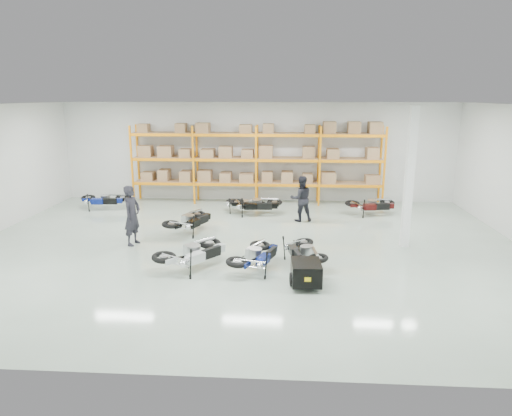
# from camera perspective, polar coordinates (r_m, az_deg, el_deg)

# --- Properties ---
(room) EXTENTS (18.00, 18.00, 18.00)m
(room) POSITION_cam_1_polar(r_m,az_deg,el_deg) (14.24, -1.53, 3.63)
(room) COLOR #A7BAA9
(room) RESTS_ON ground
(pallet_rack) EXTENTS (11.28, 0.98, 3.62)m
(pallet_rack) POSITION_cam_1_polar(r_m,az_deg,el_deg) (20.60, 0.08, 6.84)
(pallet_rack) COLOR orange
(pallet_rack) RESTS_ON ground
(structural_column) EXTENTS (0.25, 0.25, 4.50)m
(structural_column) POSITION_cam_1_polar(r_m,az_deg,el_deg) (15.20, 18.61, 3.55)
(structural_column) COLOR white
(structural_column) RESTS_ON ground
(moto_blue_centre) EXTENTS (1.50, 2.04, 1.19)m
(moto_blue_centre) POSITION_cam_1_polar(r_m,az_deg,el_deg) (12.78, 0.07, -5.42)
(moto_blue_centre) COLOR #07134F
(moto_blue_centre) RESTS_ON ground
(moto_silver_left) EXTENTS (2.02, 2.17, 1.29)m
(moto_silver_left) POSITION_cam_1_polar(r_m,az_deg,el_deg) (12.99, -7.84, -5.01)
(moto_silver_left) COLOR silver
(moto_silver_left) RESTS_ON ground
(moto_black_far_left) EXTENTS (1.62, 2.10, 1.22)m
(moto_black_far_left) POSITION_cam_1_polar(r_m,az_deg,el_deg) (16.40, -8.26, -1.14)
(moto_black_far_left) COLOR black
(moto_black_far_left) RESTS_ON ground
(moto_touring_right) EXTENTS (1.22, 1.86, 1.11)m
(moto_touring_right) POSITION_cam_1_polar(r_m,az_deg,el_deg) (13.28, 5.99, -4.91)
(moto_touring_right) COLOR black
(moto_touring_right) RESTS_ON ground
(trailer) EXTENTS (0.83, 1.58, 0.66)m
(trailer) POSITION_cam_1_polar(r_m,az_deg,el_deg) (11.83, 6.27, -8.03)
(trailer) COLOR black
(trailer) RESTS_ON ground
(moto_back_a) EXTENTS (1.84, 1.00, 1.15)m
(moto_back_a) POSITION_cam_1_polar(r_m,az_deg,el_deg) (20.72, -18.52, 1.35)
(moto_back_a) COLOR navy
(moto_back_a) RESTS_ON ground
(moto_back_b) EXTENTS (1.74, 1.27, 1.01)m
(moto_back_b) POSITION_cam_1_polar(r_m,az_deg,el_deg) (19.00, -1.54, 0.78)
(moto_back_b) COLOR #B3B8BD
(moto_back_b) RESTS_ON ground
(moto_back_c) EXTENTS (1.92, 1.00, 1.22)m
(moto_back_c) POSITION_cam_1_polar(r_m,az_deg,el_deg) (18.69, -0.05, 0.87)
(moto_back_c) COLOR black
(moto_back_c) RESTS_ON ground
(moto_back_d) EXTENTS (1.91, 1.17, 1.16)m
(moto_back_d) POSITION_cam_1_polar(r_m,az_deg,el_deg) (19.26, 14.27, 0.73)
(moto_back_d) COLOR #3D0C0C
(moto_back_d) RESTS_ON ground
(person_left) EXTENTS (0.64, 0.82, 1.97)m
(person_left) POSITION_cam_1_polar(r_m,az_deg,el_deg) (15.39, -15.22, -0.90)
(person_left) COLOR black
(person_left) RESTS_ON ground
(person_back) EXTENTS (0.99, 0.84, 1.78)m
(person_back) POSITION_cam_1_polar(r_m,az_deg,el_deg) (17.80, 5.66, 1.17)
(person_back) COLOR black
(person_back) RESTS_ON ground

